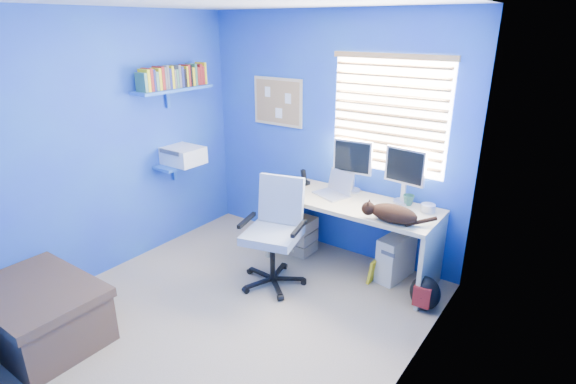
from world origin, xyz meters
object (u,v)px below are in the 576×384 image
Objects in this scene: cat at (394,213)px; tower_pc at (396,257)px; office_chair at (275,246)px; laptop at (331,185)px; desk at (350,236)px.

tower_pc is (-0.06, 0.33, -0.59)m from cat.
office_chair is (-0.99, -0.41, -0.44)m from cat.
laptop reaches higher than cat.
tower_pc is at bearing 87.69° from cat.
cat is at bearing -22.80° from desk.
office_chair is at bearing -127.30° from desk.
laptop reaches higher than desk.
office_chair reaches higher than desk.
cat reaches higher than tower_pc.
desk is 1.65× the size of office_chair.
office_chair is (-0.92, -0.74, 0.15)m from tower_pc.
laptop is 0.73× the size of tower_pc.
desk is 5.09× the size of laptop.
desk is 0.48m from tower_pc.
tower_pc is 0.44× the size of office_chair.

